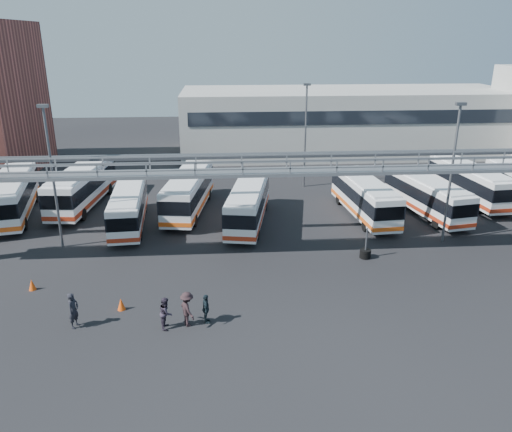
{
  "coord_description": "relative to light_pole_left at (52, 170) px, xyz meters",
  "views": [
    {
      "loc": [
        -4.39,
        -26.29,
        14.45
      ],
      "look_at": [
        -2.03,
        6.0,
        2.73
      ],
      "focal_mm": 35.0,
      "sensor_mm": 36.0,
      "label": 1
    }
  ],
  "objects": [
    {
      "name": "ground",
      "position": [
        16.0,
        -8.0,
        -5.73
      ],
      "size": [
        140.0,
        140.0,
        0.0
      ],
      "primitive_type": "plane",
      "color": "black",
      "rests_on": "ground"
    },
    {
      "name": "gantry",
      "position": [
        16.0,
        -2.13,
        -0.22
      ],
      "size": [
        51.4,
        5.15,
        7.1
      ],
      "color": "gray",
      "rests_on": "ground"
    },
    {
      "name": "warehouse",
      "position": [
        28.0,
        30.0,
        -1.73
      ],
      "size": [
        42.0,
        14.0,
        8.0
      ],
      "primitive_type": "cube",
      "color": "#9E9E99",
      "rests_on": "ground"
    },
    {
      "name": "light_pole_left",
      "position": [
        0.0,
        0.0,
        0.0
      ],
      "size": [
        0.7,
        0.35,
        10.21
      ],
      "color": "#4C4F54",
      "rests_on": "ground"
    },
    {
      "name": "light_pole_mid",
      "position": [
        28.0,
        -1.0,
        0.0
      ],
      "size": [
        0.7,
        0.35,
        10.21
      ],
      "color": "#4C4F54",
      "rests_on": "ground"
    },
    {
      "name": "light_pole_back",
      "position": [
        20.0,
        14.0,
        0.0
      ],
      "size": [
        0.7,
        0.35,
        10.21
      ],
      "color": "#4C4F54",
      "rests_on": "ground"
    },
    {
      "name": "bus_0",
      "position": [
        -5.84,
        6.95,
        -3.81
      ],
      "size": [
        4.95,
        11.72,
        3.47
      ],
      "rotation": [
        0.0,
        0.0,
        0.21
      ],
      "color": "silver",
      "rests_on": "ground"
    },
    {
      "name": "bus_1",
      "position": [
        -0.72,
        9.2,
        -3.8
      ],
      "size": [
        3.72,
        11.69,
        3.49
      ],
      "rotation": [
        0.0,
        0.0,
        -0.09
      ],
      "color": "silver",
      "rests_on": "ground"
    },
    {
      "name": "bus_2",
      "position": [
        4.21,
        3.92,
        -4.05
      ],
      "size": [
        3.05,
        10.14,
        3.03
      ],
      "rotation": [
        0.0,
        0.0,
        0.07
      ],
      "color": "silver",
      "rests_on": "ground"
    },
    {
      "name": "bus_3",
      "position": [
        8.8,
        7.08,
        -3.86
      ],
      "size": [
        4.14,
        11.36,
        3.37
      ],
      "rotation": [
        0.0,
        0.0,
        -0.14
      ],
      "color": "silver",
      "rests_on": "ground"
    },
    {
      "name": "bus_4",
      "position": [
        13.76,
        3.76,
        -3.95
      ],
      "size": [
        4.31,
        10.86,
        3.22
      ],
      "rotation": [
        0.0,
        0.0,
        -0.18
      ],
      "color": "silver",
      "rests_on": "ground"
    },
    {
      "name": "bus_6",
      "position": [
        23.6,
        4.85,
        -3.95
      ],
      "size": [
        3.29,
        10.74,
        3.21
      ],
      "rotation": [
        0.0,
        0.0,
        0.08
      ],
      "color": "silver",
      "rests_on": "ground"
    },
    {
      "name": "bus_7",
      "position": [
        29.01,
        4.91,
        -4.0
      ],
      "size": [
        4.19,
        10.52,
        3.12
      ],
      "rotation": [
        0.0,
        0.0,
        0.18
      ],
      "color": "silver",
      "rests_on": "ground"
    },
    {
      "name": "bus_8",
      "position": [
        34.42,
        8.36,
        -3.91
      ],
      "size": [
        3.49,
        10.98,
        3.28
      ],
      "rotation": [
        0.0,
        0.0,
        0.09
      ],
      "color": "silver",
      "rests_on": "ground"
    },
    {
      "name": "pedestrian_a",
      "position": [
        3.77,
        -10.91,
        -4.74
      ],
      "size": [
        0.67,
        0.83,
        1.98
      ],
      "primitive_type": "imported",
      "rotation": [
        0.0,
        0.0,
        1.27
      ],
      "color": "black",
      "rests_on": "ground"
    },
    {
      "name": "pedestrian_b",
      "position": [
        8.58,
        -11.32,
        -4.86
      ],
      "size": [
        0.66,
        0.85,
        1.74
      ],
      "primitive_type": "imported",
      "rotation": [
        0.0,
        0.0,
        1.57
      ],
      "color": "#2C2433",
      "rests_on": "ground"
    },
    {
      "name": "pedestrian_c",
      "position": [
        9.68,
        -11.19,
        -4.76
      ],
      "size": [
        1.22,
        1.44,
        1.93
      ],
      "primitive_type": "imported",
      "rotation": [
        0.0,
        0.0,
        2.06
      ],
      "color": "black",
      "rests_on": "ground"
    },
    {
      "name": "pedestrian_d",
      "position": [
        10.65,
        -11.01,
        -4.9
      ],
      "size": [
        0.47,
        1.0,
        1.66
      ],
      "primitive_type": "imported",
      "rotation": [
        0.0,
        0.0,
        1.63
      ],
      "color": "#18252C",
      "rests_on": "ground"
    },
    {
      "name": "cone_left",
      "position": [
        0.09,
        -6.57,
        -5.39
      ],
      "size": [
        0.51,
        0.51,
        0.68
      ],
      "primitive_type": "cone",
      "rotation": [
        0.0,
        0.0,
        0.22
      ],
      "color": "#EF4D0D",
      "rests_on": "ground"
    },
    {
      "name": "cone_right",
      "position": [
        5.87,
        -9.32,
        -5.38
      ],
      "size": [
        0.44,
        0.44,
        0.7
      ],
      "primitive_type": "cone",
      "rotation": [
        0.0,
        0.0,
        0.01
      ],
      "color": "#EF4D0D",
      "rests_on": "ground"
    },
    {
      "name": "tire_stack",
      "position": [
        21.42,
        -3.5,
        -5.36
      ],
      "size": [
        0.77,
        0.77,
        2.19
      ],
      "color": "black",
      "rests_on": "ground"
    }
  ]
}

